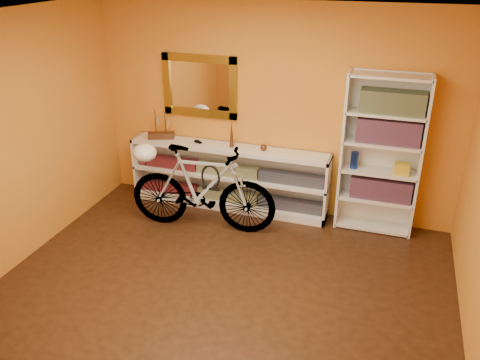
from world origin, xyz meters
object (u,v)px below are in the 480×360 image
(bicycle, at_px, (202,189))
(helmet, at_px, (145,153))
(console_unit, at_px, (228,177))
(bookcase, at_px, (381,156))

(bicycle, distance_m, helmet, 0.80)
(bicycle, bearing_deg, helmet, 90.00)
(bicycle, relative_size, helmet, 6.36)
(bicycle, bearing_deg, console_unit, -15.55)
(bookcase, bearing_deg, console_unit, -179.23)
(console_unit, distance_m, bicycle, 0.65)
(console_unit, height_order, bicycle, bicycle)
(bookcase, xyz_separation_m, helmet, (-2.65, -0.73, -0.02))
(console_unit, height_order, bookcase, bookcase)
(console_unit, xyz_separation_m, bicycle, (-0.10, -0.63, 0.11))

